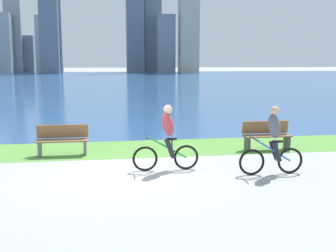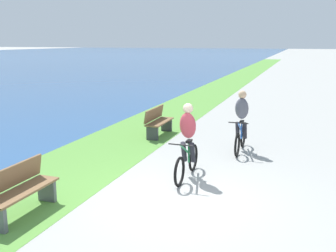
{
  "view_description": "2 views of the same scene",
  "coord_description": "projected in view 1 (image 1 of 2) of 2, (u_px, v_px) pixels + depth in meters",
  "views": [
    {
      "loc": [
        -0.39,
        -10.31,
        2.79
      ],
      "look_at": [
        1.3,
        0.39,
        1.12
      ],
      "focal_mm": 45.7,
      "sensor_mm": 36.0,
      "label": 1
    },
    {
      "loc": [
        -6.63,
        -2.13,
        3.0
      ],
      "look_at": [
        1.46,
        0.73,
        1.1
      ],
      "focal_mm": 41.18,
      "sensor_mm": 36.0,
      "label": 2
    }
  ],
  "objects": [
    {
      "name": "ground_plane",
      "position": [
        119.0,
        174.0,
        10.55
      ],
      "size": [
        300.0,
        300.0,
        0.0
      ],
      "primitive_type": "plane",
      "color": "#9E9E99"
    },
    {
      "name": "city_skyline_far_shore",
      "position": [
        101.0,
        26.0,
        92.76
      ],
      "size": [
        42.44,
        11.57,
        27.04
      ],
      "color": "#8C939E",
      "rests_on": "ground"
    },
    {
      "name": "cyclist_lead",
      "position": [
        167.0,
        138.0,
        10.81
      ],
      "size": [
        1.7,
        0.52,
        1.68
      ],
      "color": "black",
      "rests_on": "ground"
    },
    {
      "name": "bench_near_path",
      "position": [
        63.0,
        140.0,
        12.6
      ],
      "size": [
        1.5,
        0.47,
        0.9
      ],
      "color": "brown",
      "rests_on": "ground"
    },
    {
      "name": "bench_far_along_path",
      "position": [
        267.0,
        136.0,
        13.38
      ],
      "size": [
        1.5,
        0.47,
        0.9
      ],
      "color": "brown",
      "rests_on": "ground"
    },
    {
      "name": "cyclist_trailing",
      "position": [
        273.0,
        141.0,
        10.43
      ],
      "size": [
        1.64,
        0.52,
        1.69
      ],
      "color": "black",
      "rests_on": "ground"
    },
    {
      "name": "bay_water_surface",
      "position": [
        103.0,
        81.0,
        58.73
      ],
      "size": [
        300.0,
        89.96,
        0.0
      ],
      "primitive_type": "cube",
      "color": "#2D568C",
      "rests_on": "ground"
    },
    {
      "name": "grass_strip_bayside",
      "position": [
        115.0,
        149.0,
        13.49
      ],
      "size": [
        120.0,
        2.7,
        0.01
      ],
      "primitive_type": "cube",
      "color": "#59933D",
      "rests_on": "ground"
    }
  ]
}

